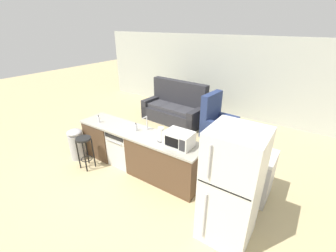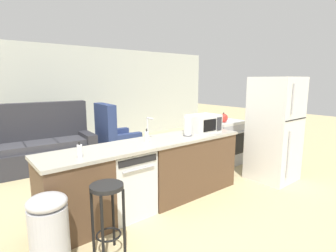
# 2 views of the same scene
# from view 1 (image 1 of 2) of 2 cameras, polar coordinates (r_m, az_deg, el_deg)

# --- Properties ---
(ground_plane) EXTENTS (24.00, 24.00, 0.00)m
(ground_plane) POSITION_cam_1_polar(r_m,az_deg,el_deg) (5.22, -8.48, -9.93)
(ground_plane) COLOR tan
(wall_back) EXTENTS (10.00, 0.06, 2.60)m
(wall_back) POSITION_cam_1_polar(r_m,az_deg,el_deg) (7.93, 13.90, 12.16)
(wall_back) COLOR beige
(wall_back) RESTS_ON ground_plane
(kitchen_counter) EXTENTS (2.94, 0.66, 0.90)m
(kitchen_counter) POSITION_cam_1_polar(r_m,az_deg,el_deg) (4.85, -6.68, -6.82)
(kitchen_counter) COLOR brown
(kitchen_counter) RESTS_ON ground_plane
(dishwasher) EXTENTS (0.58, 0.61, 0.84)m
(dishwasher) POSITION_cam_1_polar(r_m,az_deg,el_deg) (5.14, -10.85, -5.11)
(dishwasher) COLOR silver
(dishwasher) RESTS_ON ground_plane
(stove_range) EXTENTS (0.76, 0.68, 0.90)m
(stove_range) POSITION_cam_1_polar(r_m,az_deg,el_deg) (4.44, 20.00, -11.14)
(stove_range) COLOR #B7B7BC
(stove_range) RESTS_ON ground_plane
(refrigerator) EXTENTS (0.72, 0.73, 1.77)m
(refrigerator) POSITION_cam_1_polar(r_m,az_deg,el_deg) (3.32, 15.72, -14.78)
(refrigerator) COLOR white
(refrigerator) RESTS_ON ground_plane
(microwave) EXTENTS (0.50, 0.37, 0.28)m
(microwave) POSITION_cam_1_polar(r_m,az_deg,el_deg) (4.06, 2.82, -3.29)
(microwave) COLOR white
(microwave) RESTS_ON kitchen_counter
(sink_faucet) EXTENTS (0.07, 0.18, 0.30)m
(sink_faucet) POSITION_cam_1_polar(r_m,az_deg,el_deg) (4.69, -5.48, 0.59)
(sink_faucet) COLOR silver
(sink_faucet) RESTS_ON kitchen_counter
(paper_towel_roll) EXTENTS (0.14, 0.14, 0.28)m
(paper_towel_roll) POSITION_cam_1_polar(r_m,az_deg,el_deg) (4.21, -1.81, -2.18)
(paper_towel_roll) COLOR #4C4C51
(paper_towel_roll) RESTS_ON kitchen_counter
(soap_bottle) EXTENTS (0.06, 0.06, 0.18)m
(soap_bottle) POSITION_cam_1_polar(r_m,az_deg,el_deg) (4.69, -8.11, -0.37)
(soap_bottle) COLOR silver
(soap_bottle) RESTS_ON kitchen_counter
(dish_soap_bottle) EXTENTS (0.06, 0.06, 0.18)m
(dish_soap_bottle) POSITION_cam_1_polar(r_m,az_deg,el_deg) (5.26, -17.15, 1.61)
(dish_soap_bottle) COLOR silver
(dish_soap_bottle) RESTS_ON kitchen_counter
(kettle) EXTENTS (0.21, 0.17, 0.19)m
(kettle) POSITION_cam_1_polar(r_m,az_deg,el_deg) (4.09, 18.38, -5.31)
(kettle) COLOR red
(kettle) RESTS_ON stove_range
(bar_stool) EXTENTS (0.32, 0.32, 0.74)m
(bar_stool) POSITION_cam_1_polar(r_m,az_deg,el_deg) (5.15, -20.43, -4.87)
(bar_stool) COLOR black
(bar_stool) RESTS_ON ground_plane
(trash_bin) EXTENTS (0.35, 0.35, 0.74)m
(trash_bin) POSITION_cam_1_polar(r_m,az_deg,el_deg) (5.66, -22.20, -4.18)
(trash_bin) COLOR #B7B7BC
(trash_bin) RESTS_ON ground_plane
(couch) EXTENTS (2.06, 1.04, 1.27)m
(couch) POSITION_cam_1_polar(r_m,az_deg,el_deg) (7.30, 1.86, 4.37)
(couch) COLOR #2D2D33
(couch) RESTS_ON ground_plane
(armchair) EXTENTS (0.87, 0.92, 1.20)m
(armchair) POSITION_cam_1_polar(r_m,az_deg,el_deg) (6.49, 12.19, 0.64)
(armchair) COLOR navy
(armchair) RESTS_ON ground_plane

